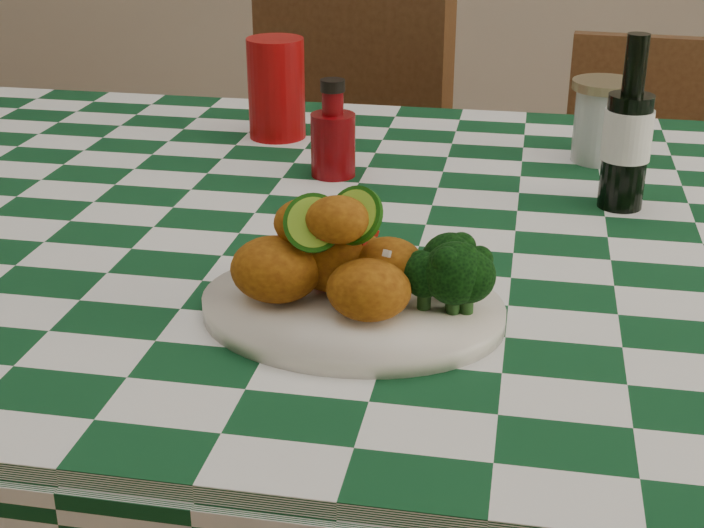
% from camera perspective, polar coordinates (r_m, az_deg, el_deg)
% --- Properties ---
extents(dining_table, '(1.66, 1.06, 0.79)m').
position_cam_1_polar(dining_table, '(1.33, 3.79, -13.62)').
color(dining_table, '#0E3E1E').
rests_on(dining_table, ground).
extents(plate, '(0.30, 0.24, 0.02)m').
position_cam_1_polar(plate, '(0.91, 0.00, -2.64)').
color(plate, white).
rests_on(plate, dining_table).
extents(fried_chicken_pile, '(0.16, 0.12, 0.10)m').
position_cam_1_polar(fried_chicken_pile, '(0.89, -0.69, 0.87)').
color(fried_chicken_pile, '#A45F0F').
rests_on(fried_chicken_pile, plate).
extents(broccoli_side, '(0.08, 0.08, 0.06)m').
position_cam_1_polar(broccoli_side, '(0.90, 5.74, -0.42)').
color(broccoli_side, black).
rests_on(broccoli_side, plate).
extents(red_tumbler, '(0.11, 0.11, 0.15)m').
position_cam_1_polar(red_tumbler, '(1.45, -4.43, 10.15)').
color(red_tumbler, '#960809').
rests_on(red_tumbler, dining_table).
extents(ketchup_bottle, '(0.07, 0.07, 0.13)m').
position_cam_1_polar(ketchup_bottle, '(1.28, -1.12, 7.90)').
color(ketchup_bottle, '#670508').
rests_on(ketchup_bottle, dining_table).
extents(mason_jar, '(0.12, 0.12, 0.11)m').
position_cam_1_polar(mason_jar, '(1.39, 14.36, 8.05)').
color(mason_jar, '#B2BCBA').
rests_on(mason_jar, dining_table).
extents(beer_bottle, '(0.07, 0.07, 0.21)m').
position_cam_1_polar(beer_bottle, '(1.20, 15.80, 7.89)').
color(beer_bottle, black).
rests_on(beer_bottle, dining_table).
extents(wooden_chair_left, '(0.62, 0.63, 1.01)m').
position_cam_1_polar(wooden_chair_left, '(1.93, -3.74, 2.71)').
color(wooden_chair_left, '#472814').
rests_on(wooden_chair_left, ground).
extents(wooden_chair_right, '(0.41, 0.43, 0.84)m').
position_cam_1_polar(wooden_chair_right, '(1.97, 17.00, -0.61)').
color(wooden_chair_right, '#472814').
rests_on(wooden_chair_right, ground).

